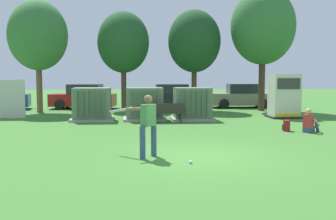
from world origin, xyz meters
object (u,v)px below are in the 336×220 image
(sports_ball, at_px, (191,162))
(backpack, at_px, (286,126))
(park_bench, at_px, (165,111))
(parked_car_left_of_center, at_px, (84,97))
(transformer_mid_east, at_px, (192,104))
(seated_spectator, at_px, (310,123))
(transformer_west, at_px, (92,105))
(transformer_mid_west, at_px, (144,104))
(parked_car_right_of_center, at_px, (170,97))
(generator_enclosure, at_px, (284,96))
(batter, at_px, (147,122))
(parked_car_rightmost, at_px, (242,96))

(sports_ball, xyz_separation_m, backpack, (4.71, 5.56, 0.17))
(backpack, bearing_deg, park_bench, 145.38)
(sports_ball, height_order, parked_car_left_of_center, parked_car_left_of_center)
(transformer_mid_east, height_order, seated_spectator, transformer_mid_east)
(transformer_west, xyz_separation_m, backpack, (8.21, -4.41, -0.57))
(transformer_mid_west, xyz_separation_m, parked_car_right_of_center, (1.88, 6.64, -0.04))
(seated_spectator, xyz_separation_m, parked_car_left_of_center, (-10.23, 11.75, 0.38))
(backpack, distance_m, parked_car_left_of_center, 14.75)
(park_bench, bearing_deg, sports_ball, -90.07)
(transformer_mid_west, height_order, parked_car_right_of_center, same)
(backpack, bearing_deg, seated_spectator, -30.12)
(parked_car_left_of_center, bearing_deg, generator_enclosure, -30.15)
(batter, bearing_deg, seated_spectator, 32.60)
(transformer_mid_east, height_order, parked_car_right_of_center, same)
(park_bench, distance_m, parked_car_right_of_center, 7.84)
(transformer_mid_west, height_order, backpack, transformer_mid_west)
(transformer_mid_east, height_order, parked_car_rightmost, same)
(transformer_mid_east, relative_size, park_bench, 1.16)
(sports_ball, height_order, parked_car_right_of_center, parked_car_right_of_center)
(generator_enclosure, bearing_deg, backpack, -109.64)
(transformer_west, distance_m, transformer_mid_west, 2.59)
(transformer_mid_west, bearing_deg, parked_car_right_of_center, 74.22)
(backpack, bearing_deg, parked_car_left_of_center, 129.92)
(sports_ball, xyz_separation_m, parked_car_rightmost, (5.92, 16.89, 0.71))
(parked_car_left_of_center, xyz_separation_m, parked_car_rightmost, (10.68, 0.02, 0.00))
(transformer_west, bearing_deg, seated_spectator, -28.41)
(seated_spectator, bearing_deg, backpack, 149.88)
(transformer_west, distance_m, seated_spectator, 10.21)
(batter, bearing_deg, parked_car_rightmost, 66.26)
(park_bench, height_order, parked_car_left_of_center, parked_car_left_of_center)
(transformer_west, xyz_separation_m, generator_enclosure, (9.92, 0.40, 0.35))
(sports_ball, distance_m, backpack, 7.29)
(transformer_mid_west, height_order, batter, batter)
(sports_ball, bearing_deg, seated_spectator, 43.06)
(batter, xyz_separation_m, seated_spectator, (6.58, 4.21, -0.60))
(batter, bearing_deg, sports_ball, -39.51)
(transformer_mid_west, distance_m, parked_car_left_of_center, 7.92)
(park_bench, xyz_separation_m, seated_spectator, (5.46, -3.69, -0.16))
(transformer_mid_east, distance_m, parked_car_left_of_center, 9.42)
(transformer_mid_west, distance_m, sports_ball, 10.01)
(transformer_west, distance_m, parked_car_left_of_center, 7.01)
(transformer_mid_west, relative_size, generator_enclosure, 0.91)
(batter, relative_size, sports_ball, 19.33)
(backpack, bearing_deg, transformer_mid_east, 127.28)
(parked_car_right_of_center, bearing_deg, transformer_mid_east, -85.67)
(sports_ball, height_order, backpack, backpack)
(transformer_mid_east, xyz_separation_m, batter, (-2.58, -8.89, 0.19))
(parked_car_rightmost, bearing_deg, sports_ball, -109.33)
(parked_car_left_of_center, bearing_deg, sports_ball, -74.27)
(parked_car_left_of_center, bearing_deg, park_bench, -59.43)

